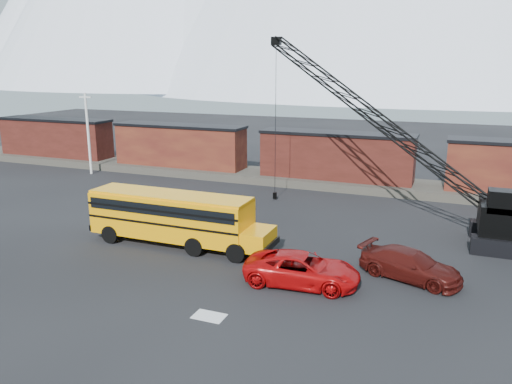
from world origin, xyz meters
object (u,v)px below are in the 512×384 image
red_pickup (302,269)px  crawler_crane (375,117)px  maroon_suv (410,265)px  school_bus (176,217)px

red_pickup → crawler_crane: (1.30, 12.12, 6.42)m
maroon_suv → school_bus: bearing=108.9°
maroon_suv → crawler_crane: bearing=39.2°
red_pickup → maroon_suv: size_ratio=1.10×
crawler_crane → maroon_suv: bearing=-69.1°
school_bus → crawler_crane: (9.96, 9.59, 5.41)m
school_bus → maroon_suv: (13.57, 0.14, -1.04)m
red_pickup → crawler_crane: crawler_crane is taller
school_bus → red_pickup: (8.67, -2.53, -1.00)m
school_bus → crawler_crane: size_ratio=0.57×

